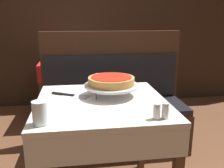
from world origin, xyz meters
name	(u,v)px	position (x,y,z in m)	size (l,w,h in m)	color
dining_table_front	(102,117)	(0.00, 0.00, 0.65)	(0.81, 0.81, 0.76)	beige
dining_table_rear	(74,68)	(-0.18, 1.68, 0.64)	(0.81, 0.81, 0.75)	red
booth_bench	(114,116)	(0.20, 0.79, 0.33)	(1.38, 0.52, 1.14)	#3D2316
back_wall_panel	(86,22)	(0.00, 2.18, 1.20)	(6.00, 0.04, 2.40)	black
pizza_pan_stand	(111,86)	(0.07, 0.09, 0.83)	(0.36, 0.36, 0.08)	#ADADB2
deep_dish_pizza	(111,81)	(0.07, 0.09, 0.87)	(0.30, 0.30, 0.05)	#C68E47
pizza_server	(71,95)	(-0.19, 0.12, 0.77)	(0.26, 0.18, 0.01)	#BCBCC1
water_glass_near	(40,113)	(-0.33, -0.31, 0.82)	(0.08, 0.08, 0.12)	silver
salt_shaker	(157,111)	(0.25, -0.33, 0.80)	(0.04, 0.04, 0.08)	silver
pepper_shaker	(165,111)	(0.30, -0.33, 0.80)	(0.04, 0.04, 0.08)	silver
napkin_holder	(102,79)	(0.04, 0.36, 0.81)	(0.10, 0.05, 0.09)	#B2B2B7
condiment_caddy	(78,55)	(-0.12, 1.79, 0.79)	(0.11, 0.11, 0.15)	black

